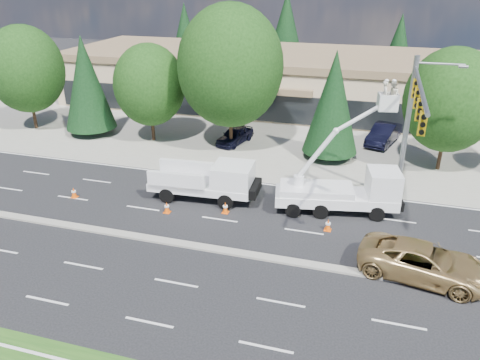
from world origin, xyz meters
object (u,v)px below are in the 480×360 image
(utility_pickup, at_px, (209,184))
(bucket_truck, at_px, (349,186))
(signal_mast, at_px, (412,116))
(minivan, at_px, (424,262))

(utility_pickup, relative_size, bucket_truck, 0.82)
(utility_pickup, height_order, bucket_truck, bucket_truck)
(signal_mast, relative_size, utility_pickup, 1.53)
(signal_mast, bearing_deg, bucket_truck, -166.56)
(minivan, bearing_deg, utility_pickup, 78.48)
(signal_mast, bearing_deg, minivan, -80.78)
(utility_pickup, xyz_separation_m, bucket_truck, (8.58, 0.73, 0.69))
(utility_pickup, bearing_deg, bucket_truck, 1.28)
(bucket_truck, bearing_deg, minivan, -66.08)
(signal_mast, xyz_separation_m, bucket_truck, (-2.96, -0.71, -4.33))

